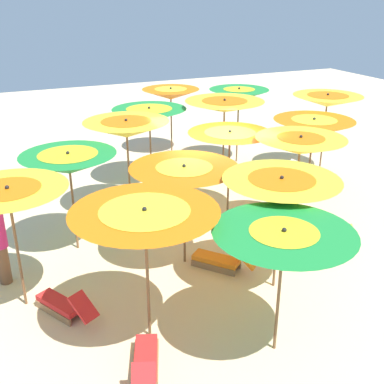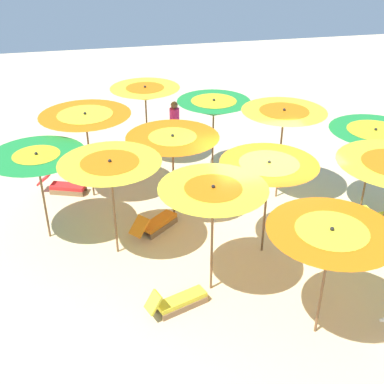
# 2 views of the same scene
# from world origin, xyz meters

# --- Properties ---
(ground) EXTENTS (38.62, 38.62, 0.04)m
(ground) POSITION_xyz_m (0.00, 0.00, -0.02)
(ground) COLOR beige
(beach_umbrella_0) EXTENTS (2.11, 2.11, 2.18)m
(beach_umbrella_0) POSITION_xyz_m (1.18, 4.76, 1.97)
(beach_umbrella_0) COLOR brown
(beach_umbrella_0) RESTS_ON ground
(beach_umbrella_1) EXTENTS (2.13, 2.13, 2.31)m
(beach_umbrella_1) POSITION_xyz_m (0.22, 3.25, 2.06)
(beach_umbrella_1) COLOR brown
(beach_umbrella_1) RESTS_ON ground
(beach_umbrella_2) EXTENTS (2.02, 2.02, 2.40)m
(beach_umbrella_2) POSITION_xyz_m (-1.42, 1.50, 2.15)
(beach_umbrella_2) COLOR brown
(beach_umbrella_2) RESTS_ON ground
(beach_umbrella_3) EXTENTS (2.13, 2.13, 2.28)m
(beach_umbrella_3) POSITION_xyz_m (-2.98, -0.07, 2.00)
(beach_umbrella_3) COLOR brown
(beach_umbrella_3) RESTS_ON ground
(beach_umbrella_4) EXTENTS (2.10, 2.10, 2.49)m
(beach_umbrella_4) POSITION_xyz_m (-4.65, -1.64, 2.26)
(beach_umbrella_4) COLOR brown
(beach_umbrella_4) RESTS_ON ground
(beach_umbrella_5) EXTENTS (2.28, 2.28, 2.37)m
(beach_umbrella_5) POSITION_xyz_m (2.91, 3.65, 2.10)
(beach_umbrella_5) COLOR brown
(beach_umbrella_5) RESTS_ON ground
(beach_umbrella_6) EXTENTS (2.18, 2.18, 2.20)m
(beach_umbrella_6) POSITION_xyz_m (1.47, 1.72, 1.94)
(beach_umbrella_6) COLOR brown
(beach_umbrella_6) RESTS_ON ground
(beach_umbrella_7) EXTENTS (2.04, 2.04, 2.26)m
(beach_umbrella_7) POSITION_xyz_m (-0.42, 0.06, 2.05)
(beach_umbrella_7) COLOR brown
(beach_umbrella_7) RESTS_ON ground
(beach_umbrella_8) EXTENTS (2.29, 2.29, 2.51)m
(beach_umbrella_8) POSITION_xyz_m (-1.41, -2.15, 2.28)
(beach_umbrella_8) COLOR brown
(beach_umbrella_8) RESTS_ON ground
(beach_umbrella_9) EXTENTS (1.92, 1.92, 2.50)m
(beach_umbrella_9) POSITION_xyz_m (-2.64, -3.53, 2.26)
(beach_umbrella_9) COLOR brown
(beach_umbrella_9) RESTS_ON ground
(beach_umbrella_10) EXTENTS (2.00, 2.00, 2.36)m
(beach_umbrella_10) POSITION_xyz_m (4.73, 1.92, 2.12)
(beach_umbrella_10) COLOR brown
(beach_umbrella_10) RESTS_ON ground
(beach_umbrella_11) EXTENTS (2.00, 2.00, 2.28)m
(beach_umbrella_11) POSITION_xyz_m (3.45, 0.22, 2.01)
(beach_umbrella_11) COLOR brown
(beach_umbrella_11) RESTS_ON ground
(beach_umbrella_12) EXTENTS (2.10, 2.10, 2.49)m
(beach_umbrella_12) POSITION_xyz_m (1.80, -1.12, 2.23)
(beach_umbrella_12) COLOR brown
(beach_umbrella_12) RESTS_ON ground
(beach_umbrella_13) EXTENTS (2.14, 2.14, 2.30)m
(beach_umbrella_13) POSITION_xyz_m (0.60, -2.93, 2.06)
(beach_umbrella_13) COLOR brown
(beach_umbrella_13) RESTS_ON ground
(beach_umbrella_14) EXTENTS (1.97, 1.97, 2.30)m
(beach_umbrella_14) POSITION_xyz_m (-1.02, -5.42, 2.07)
(beach_umbrella_14) COLOR brown
(beach_umbrella_14) RESTS_ON ground
(lounger_0) EXTENTS (1.16, 1.27, 0.59)m
(lounger_0) POSITION_xyz_m (0.89, 2.27, 0.20)
(lounger_0) COLOR olive
(lounger_0) RESTS_ON ground
(lounger_1) EXTENTS (1.29, 0.37, 0.59)m
(lounger_1) POSITION_xyz_m (-0.03, -2.89, 0.21)
(lounger_1) COLOR olive
(lounger_1) RESTS_ON ground
(lounger_2) EXTENTS (0.79, 1.33, 0.54)m
(lounger_2) POSITION_xyz_m (3.24, 4.41, 0.20)
(lounger_2) COLOR olive
(lounger_2) RESTS_ON ground
(lounger_3) EXTENTS (0.71, 1.27, 0.59)m
(lounger_3) POSITION_xyz_m (-1.87, 2.27, 0.19)
(lounger_3) COLOR olive
(lounger_3) RESTS_ON ground
(lounger_4) EXTENTS (1.27, 0.64, 0.59)m
(lounger_4) POSITION_xyz_m (-3.83, -1.51, 0.21)
(lounger_4) COLOR silver
(lounger_4) RESTS_ON ground
(lounger_5) EXTENTS (0.96, 1.36, 0.60)m
(lounger_5) POSITION_xyz_m (4.13, 2.52, 0.21)
(lounger_5) COLOR olive
(lounger_5) RESTS_ON ground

